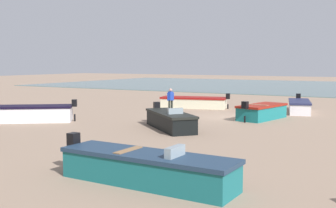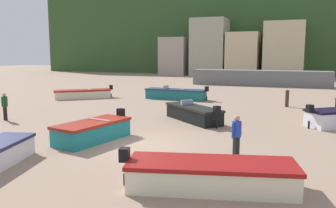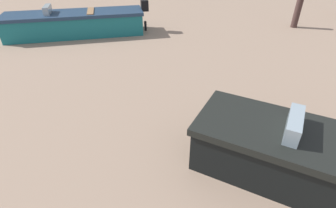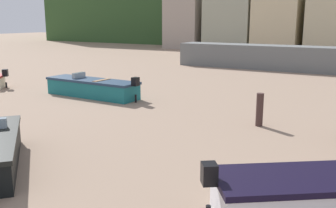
% 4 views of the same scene
% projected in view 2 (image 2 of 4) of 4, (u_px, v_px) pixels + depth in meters
% --- Properties ---
extents(ground_plane, '(160.00, 160.00, 0.00)m').
position_uv_depth(ground_plane, '(139.00, 145.00, 14.85)').
color(ground_plane, gray).
extents(headland_hill, '(90.00, 32.00, 17.45)m').
position_uv_depth(headland_hill, '(269.00, 31.00, 74.79)').
color(headland_hill, '#304F27').
rests_on(headland_hill, ground).
extents(harbor_pier, '(16.14, 2.40, 1.84)m').
position_uv_depth(harbor_pier, '(260.00, 78.00, 41.85)').
color(harbor_pier, slate).
rests_on(harbor_pier, ground).
extents(townhouse_left, '(4.74, 6.22, 6.67)m').
position_uv_depth(townhouse_left, '(176.00, 56.00, 63.11)').
color(townhouse_left, '#A79789').
rests_on(townhouse_left, ground).
extents(townhouse_centre_left, '(5.87, 6.35, 9.80)m').
position_uv_depth(townhouse_centre_left, '(210.00, 47.00, 60.79)').
color(townhouse_centre_left, '#A0A189').
rests_on(townhouse_centre_left, ground).
extents(townhouse_centre, '(5.22, 5.73, 7.32)m').
position_uv_depth(townhouse_centre, '(243.00, 55.00, 58.67)').
color(townhouse_centre, beige).
rests_on(townhouse_centre, ground).
extents(townhouse_right, '(6.20, 6.69, 8.92)m').
position_uv_depth(townhouse_right, '(284.00, 50.00, 56.75)').
color(townhouse_right, beige).
rests_on(townhouse_right, ground).
extents(boat_cream_1, '(4.54, 4.11, 1.07)m').
position_uv_depth(boat_cream_1, '(83.00, 94.00, 30.17)').
color(boat_cream_1, beige).
rests_on(boat_cream_1, ground).
extents(boat_black_2, '(4.09, 3.83, 1.18)m').
position_uv_depth(boat_black_2, '(193.00, 113.00, 19.94)').
color(boat_black_2, black).
rests_on(boat_black_2, ground).
extents(boat_cream_6, '(5.16, 2.71, 1.13)m').
position_uv_depth(boat_cream_6, '(211.00, 175.00, 9.94)').
color(boat_cream_6, beige).
rests_on(boat_cream_6, ground).
extents(boat_teal_7, '(2.24, 4.00, 1.19)m').
position_uv_depth(boat_teal_7, '(93.00, 131.00, 15.44)').
color(boat_teal_7, '#19767A').
rests_on(boat_teal_7, ground).
extents(boat_teal_8, '(5.49, 1.53, 1.20)m').
position_uv_depth(boat_teal_8, '(176.00, 94.00, 29.43)').
color(boat_teal_8, '#196A6F').
rests_on(boat_teal_8, ground).
extents(mooring_post_near_water, '(0.26, 0.26, 1.22)m').
position_uv_depth(mooring_post_near_water, '(287.00, 99.00, 25.23)').
color(mooring_post_near_water, '#402C28').
rests_on(mooring_post_near_water, ground).
extents(beach_walker_foreground, '(0.46, 0.51, 1.62)m').
position_uv_depth(beach_walker_foreground, '(237.00, 133.00, 12.78)').
color(beach_walker_foreground, '#222823').
rests_on(beach_walker_foreground, ground).
extents(beach_walker_distant, '(0.53, 0.44, 1.62)m').
position_uv_depth(beach_walker_distant, '(5.00, 104.00, 20.09)').
color(beach_walker_distant, black).
rests_on(beach_walker_distant, ground).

